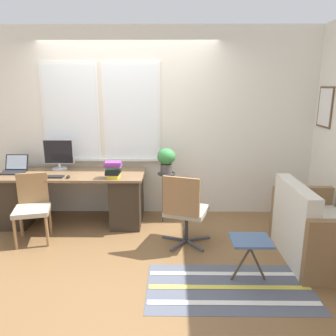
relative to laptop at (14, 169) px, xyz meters
The scene contains 15 objects.
ground_plane 1.80m from the laptop, 14.81° to the right, with size 14.00×14.00×0.00m, color brown.
wall_back_with_window 1.71m from the laptop, 14.46° to the left, with size 9.00×0.12×2.70m.
desk 0.88m from the laptop, ahead, with size 2.02×0.74×0.72m.
laptop is the anchor object (origin of this frame).
monitor 0.62m from the laptop, 16.63° to the left, with size 0.43×0.21×0.43m.
keyboard 0.65m from the laptop, 23.73° to the right, with size 0.34×0.11×0.02m.
mouse 0.89m from the laptop, 19.16° to the right, with size 0.04×0.07×0.04m.
book_stack 1.46m from the laptop, 10.86° to the right, with size 0.23×0.18×0.22m.
desk_chair_wooden 0.81m from the laptop, 51.49° to the right, with size 0.49×0.50×0.83m.
office_chair_swivel 2.47m from the laptop, 16.82° to the right, with size 0.62×0.63×0.90m.
couch_loveseat 3.94m from the laptop, 15.03° to the right, with size 0.73×1.14×0.86m.
plant_stand 2.12m from the laptop, ahead, with size 0.24×0.24×0.70m.
potted_plant 2.12m from the laptop, ahead, with size 0.25×0.25×0.35m.
floor_rug_striped 3.27m from the laptop, 30.06° to the right, with size 1.60×0.82×0.01m.
folding_stool 3.32m from the laptop, 26.16° to the right, with size 0.38×0.33×0.45m.
Camera 1 is at (0.62, -3.96, 1.90)m, focal length 35.00 mm.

